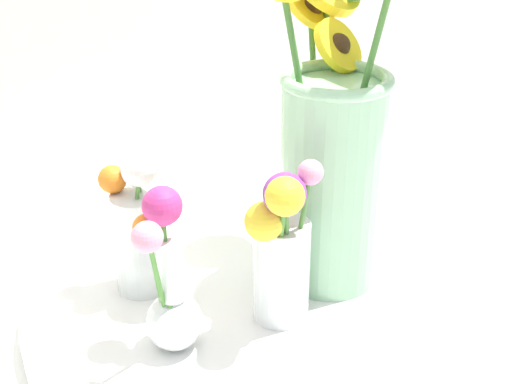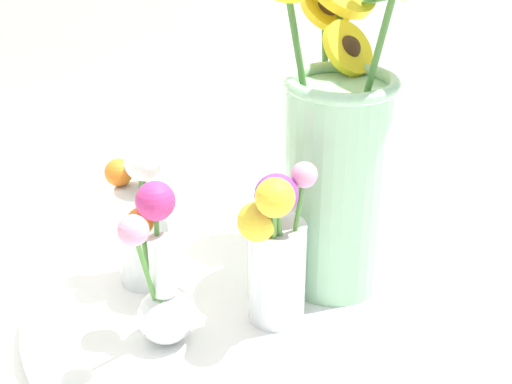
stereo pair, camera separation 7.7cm
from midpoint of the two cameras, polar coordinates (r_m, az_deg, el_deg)
The scene contains 6 objects.
ground_plane at distance 0.83m, azimuth -1.47°, elevation -10.71°, with size 6.00×6.00×0.00m, color white.
serving_tray at distance 0.84m, azimuth -2.64°, elevation -8.87°, with size 0.53×0.53×0.02m.
mason_jar_sunflowers at distance 0.80m, azimuth 3.54°, elevation 3.34°, with size 0.23×0.22×0.41m.
vase_small_center at distance 0.74m, azimuth -1.00°, elevation -4.54°, with size 0.08×0.08×0.19m.
vase_bulb_right at distance 0.73m, azimuth -10.06°, elevation -7.43°, with size 0.08×0.08×0.18m.
vase_small_back at distance 0.82m, azimuth -12.08°, elevation -2.64°, with size 0.06×0.07×0.18m.
Camera 1 is at (-0.44, -0.49, 0.50)m, focal length 50.00 mm.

